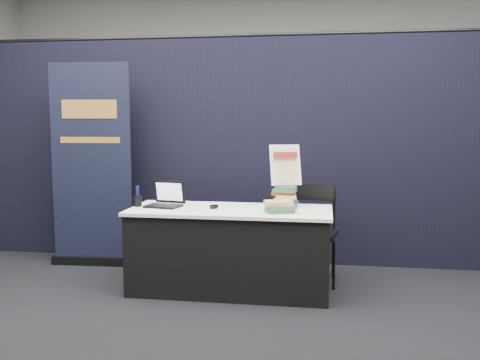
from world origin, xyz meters
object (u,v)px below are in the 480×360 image
object	(u,v)px
laptop	(164,201)
pullup_banner	(92,177)
stacking_chair	(313,229)
display_table	(230,250)
book_stack_tall	(285,196)
book_stack_short	(280,207)
info_sign	(285,165)

from	to	relation	value
laptop	pullup_banner	distance (m)	1.16
stacking_chair	display_table	bearing A→B (deg)	-142.23
laptop	stacking_chair	xyz separation A→B (m)	(1.34, 0.38, -0.29)
laptop	book_stack_tall	distance (m)	1.10
book_stack_tall	pullup_banner	distance (m)	2.10
display_table	stacking_chair	size ratio (longest dim) A/B	1.96
book_stack_short	pullup_banner	world-z (taller)	pullup_banner
display_table	info_sign	bearing A→B (deg)	25.33
laptop	info_sign	bearing A→B (deg)	22.02
display_table	book_stack_tall	world-z (taller)	book_stack_tall
book_stack_tall	info_sign	world-z (taller)	info_sign
laptop	stacking_chair	distance (m)	1.43
info_sign	pullup_banner	distance (m)	2.10
display_table	book_stack_short	size ratio (longest dim) A/B	6.37
book_stack_tall	info_sign	distance (m)	0.28
book_stack_short	pullup_banner	size ratio (longest dim) A/B	0.13
display_table	info_sign	xyz separation A→B (m)	(0.47, 0.22, 0.75)
display_table	book_stack_short	distance (m)	0.63
laptop	book_stack_tall	xyz separation A→B (m)	(1.08, 0.18, 0.04)
laptop	book_stack_short	size ratio (longest dim) A/B	1.19
laptop	info_sign	size ratio (longest dim) A/B	0.88
pullup_banner	laptop	bearing A→B (deg)	-35.19
display_table	pullup_banner	bearing A→B (deg)	158.63
display_table	info_sign	distance (m)	0.91
book_stack_tall	info_sign	size ratio (longest dim) A/B	0.53
pullup_banner	stacking_chair	xyz separation A→B (m)	(2.32, -0.23, -0.43)
book_stack_short	stacking_chair	world-z (taller)	stacking_chair
display_table	book_stack_short	bearing A→B (deg)	-15.08
book_stack_tall	display_table	bearing A→B (deg)	-157.77
info_sign	display_table	bearing A→B (deg)	-174.94
display_table	laptop	size ratio (longest dim) A/B	5.34
book_stack_short	pullup_banner	distance (m)	2.18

